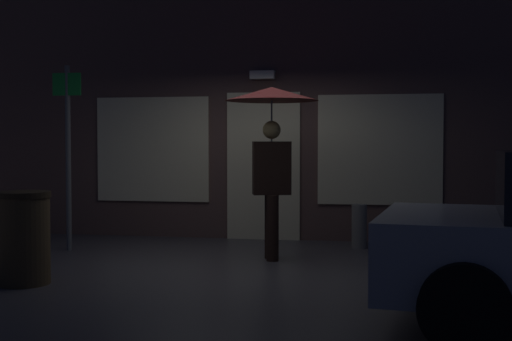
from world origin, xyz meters
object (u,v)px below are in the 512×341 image
at_px(person_with_umbrella, 272,125).
at_px(trash_bin, 24,238).
at_px(street_sign_post, 68,146).
at_px(sidewalk_bollard, 359,226).
at_px(sidewalk_bollard_2, 33,229).

distance_m(person_with_umbrella, trash_bin, 3.18).
xyz_separation_m(street_sign_post, trash_bin, (0.53, -2.11, -0.93)).
bearing_deg(trash_bin, sidewalk_bollard, 41.78).
xyz_separation_m(person_with_umbrella, street_sign_post, (-2.80, 0.23, -0.26)).
relative_size(sidewalk_bollard_2, trash_bin, 0.49).
relative_size(street_sign_post, sidewalk_bollard_2, 5.33).
height_order(person_with_umbrella, sidewalk_bollard, person_with_umbrella).
height_order(street_sign_post, sidewalk_bollard_2, street_sign_post).
bearing_deg(sidewalk_bollard, street_sign_post, -167.39).
bearing_deg(sidewalk_bollard_2, trash_bin, -63.04).
height_order(person_with_umbrella, street_sign_post, street_sign_post).
distance_m(sidewalk_bollard, sidewalk_bollard_2, 4.59).
bearing_deg(street_sign_post, sidewalk_bollard_2, 156.19).
bearing_deg(person_with_umbrella, street_sign_post, -20.80).
bearing_deg(person_with_umbrella, sidewalk_bollard, -149.86).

